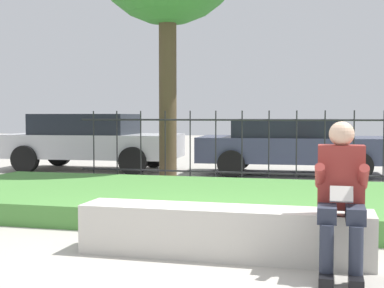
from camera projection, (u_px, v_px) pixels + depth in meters
The scene contains 7 objects.
ground_plane at pixel (188, 254), 5.05m from camera, with size 60.00×60.00×0.00m, color #A8A399.
stone_bench at pixel (223, 235), 4.96m from camera, with size 2.70×0.49×0.46m.
person_seated_reader at pixel (341, 191), 4.40m from camera, with size 0.42×0.73×1.26m.
grass_berm at pixel (232, 201), 7.34m from camera, with size 8.78×3.34×0.27m.
iron_fence at pixel (255, 148), 9.59m from camera, with size 6.78×0.03×1.41m.
car_parked_center at pixel (292, 144), 11.94m from camera, with size 4.30×2.22×1.24m.
car_parked_left at pixel (91, 140), 12.88m from camera, with size 4.27×2.19×1.35m.
Camera 1 is at (1.28, -4.82, 1.31)m, focal length 50.00 mm.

